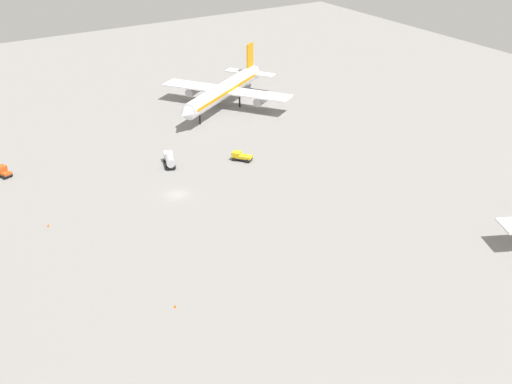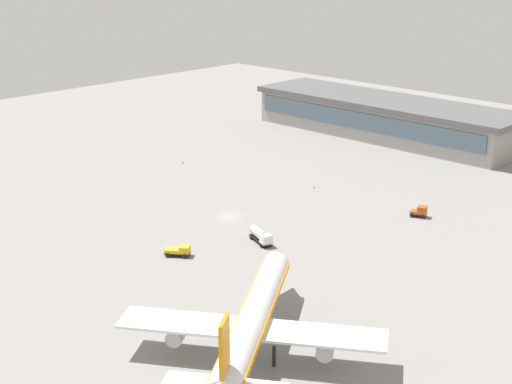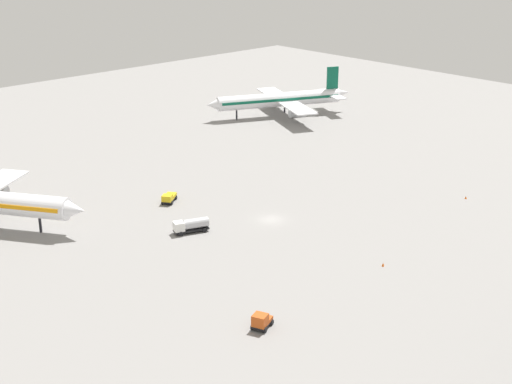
{
  "view_description": "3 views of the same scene",
  "coord_description": "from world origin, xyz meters",
  "px_view_note": "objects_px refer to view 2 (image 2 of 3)",
  "views": [
    {
      "loc": [
        126.57,
        -61.51,
        65.62
      ],
      "look_at": [
        11.53,
        11.57,
        2.25
      ],
      "focal_mm": 53.88,
      "sensor_mm": 36.0,
      "label": 1
    },
    {
      "loc": [
        -106.08,
        100.91,
        53.42
      ],
      "look_at": [
        -3.45,
        -4.42,
        4.99
      ],
      "focal_mm": 53.85,
      "sensor_mm": 36.0,
      "label": 2
    },
    {
      "loc": [
        -88.17,
        -90.29,
        52.44
      ],
      "look_at": [
        -1.99,
        1.9,
        5.53
      ],
      "focal_mm": 51.38,
      "sensor_mm": 36.0,
      "label": 3
    }
  ],
  "objects_px": {
    "airplane_taxiing": "(253,321)",
    "safety_cone_near_gate": "(183,162)",
    "baggage_tug": "(420,211)",
    "fuel_truck": "(261,236)",
    "safety_cone_mid_apron": "(314,187)",
    "pushback_tractor": "(179,251)"
  },
  "relations": [
    {
      "from": "airplane_taxiing",
      "to": "safety_cone_near_gate",
      "type": "xyz_separation_m",
      "value": [
        77.97,
        -54.24,
        -4.67
      ]
    },
    {
      "from": "airplane_taxiing",
      "to": "safety_cone_near_gate",
      "type": "bearing_deg",
      "value": 21.86
    },
    {
      "from": "airplane_taxiing",
      "to": "baggage_tug",
      "type": "relative_size",
      "value": 10.73
    },
    {
      "from": "airplane_taxiing",
      "to": "fuel_truck",
      "type": "relative_size",
      "value": 6.01
    },
    {
      "from": "airplane_taxiing",
      "to": "safety_cone_mid_apron",
      "type": "distance_m",
      "value": 74.49
    },
    {
      "from": "airplane_taxiing",
      "to": "safety_cone_mid_apron",
      "type": "relative_size",
      "value": 65.71
    },
    {
      "from": "airplane_taxiing",
      "to": "baggage_tug",
      "type": "xyz_separation_m",
      "value": [
        13.74,
        -62.3,
        -3.81
      ]
    },
    {
      "from": "safety_cone_near_gate",
      "to": "fuel_truck",
      "type": "bearing_deg",
      "value": 154.26
    },
    {
      "from": "pushback_tractor",
      "to": "safety_cone_near_gate",
      "type": "xyz_separation_m",
      "value": [
        44.74,
        -39.15,
        -0.67
      ]
    },
    {
      "from": "airplane_taxiing",
      "to": "safety_cone_mid_apron",
      "type": "height_order",
      "value": "airplane_taxiing"
    },
    {
      "from": "fuel_truck",
      "to": "safety_cone_near_gate",
      "type": "distance_m",
      "value": 56.32
    },
    {
      "from": "baggage_tug",
      "to": "safety_cone_near_gate",
      "type": "height_order",
      "value": "baggage_tug"
    },
    {
      "from": "pushback_tractor",
      "to": "safety_cone_mid_apron",
      "type": "bearing_deg",
      "value": 63.02
    },
    {
      "from": "safety_cone_near_gate",
      "to": "safety_cone_mid_apron",
      "type": "relative_size",
      "value": 1.0
    },
    {
      "from": "fuel_truck",
      "to": "safety_cone_near_gate",
      "type": "height_order",
      "value": "fuel_truck"
    },
    {
      "from": "baggage_tug",
      "to": "safety_cone_mid_apron",
      "type": "bearing_deg",
      "value": 159.29
    },
    {
      "from": "baggage_tug",
      "to": "airplane_taxiing",
      "type": "bearing_deg",
      "value": -99.29
    },
    {
      "from": "baggage_tug",
      "to": "safety_cone_near_gate",
      "type": "bearing_deg",
      "value": 165.43
    },
    {
      "from": "baggage_tug",
      "to": "fuel_truck",
      "type": "xyz_separation_m",
      "value": [
        13.51,
        32.51,
        0.23
      ]
    },
    {
      "from": "airplane_taxiing",
      "to": "safety_cone_near_gate",
      "type": "distance_m",
      "value": 95.09
    },
    {
      "from": "fuel_truck",
      "to": "safety_cone_mid_apron",
      "type": "bearing_deg",
      "value": 134.37
    },
    {
      "from": "pushback_tractor",
      "to": "airplane_taxiing",
      "type": "bearing_deg",
      "value": -61.23
    }
  ]
}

